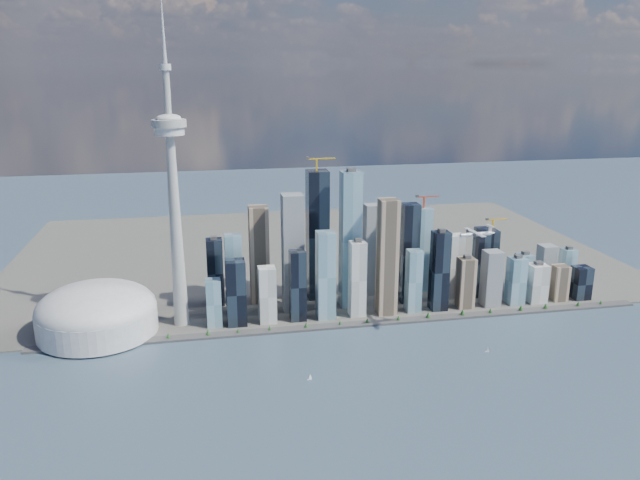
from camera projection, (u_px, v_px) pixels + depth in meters
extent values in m
plane|color=#374D60|center=(397.00, 397.00, 870.29)|extent=(4000.00, 4000.00, 0.00)
cube|color=#383838|center=(354.00, 325.00, 1105.95)|extent=(1100.00, 22.00, 4.00)
cube|color=#4C4C47|center=(310.00, 252.00, 1531.25)|extent=(1400.00, 900.00, 3.00)
cylinder|color=#3F2D1E|center=(71.00, 345.00, 1018.06)|extent=(1.00, 1.00, 2.40)
cone|color=#1E4217|center=(71.00, 343.00, 1017.08)|extent=(7.20, 7.20, 8.00)
cylinder|color=#3F2D1E|center=(126.00, 341.00, 1033.88)|extent=(1.00, 1.00, 2.40)
cone|color=#1E4217|center=(126.00, 339.00, 1032.90)|extent=(7.20, 7.20, 8.00)
cylinder|color=#3F2D1E|center=(179.00, 337.00, 1049.71)|extent=(1.00, 1.00, 2.40)
cone|color=#1E4217|center=(179.00, 335.00, 1048.73)|extent=(7.20, 7.20, 8.00)
cylinder|color=#3F2D1E|center=(231.00, 332.00, 1065.53)|extent=(1.00, 1.00, 2.40)
cone|color=#1E4217|center=(231.00, 331.00, 1064.55)|extent=(7.20, 7.20, 8.00)
cylinder|color=#3F2D1E|center=(281.00, 329.00, 1081.35)|extent=(1.00, 1.00, 2.40)
cone|color=#1E4217|center=(281.00, 327.00, 1080.37)|extent=(7.20, 7.20, 8.00)
cylinder|color=#3F2D1E|center=(330.00, 325.00, 1097.17)|extent=(1.00, 1.00, 2.40)
cone|color=#1E4217|center=(330.00, 323.00, 1096.19)|extent=(7.20, 7.20, 8.00)
cylinder|color=#3F2D1E|center=(378.00, 321.00, 1112.99)|extent=(1.00, 1.00, 2.40)
cone|color=#1E4217|center=(378.00, 319.00, 1112.01)|extent=(7.20, 7.20, 8.00)
cylinder|color=#3F2D1E|center=(424.00, 317.00, 1128.81)|extent=(1.00, 1.00, 2.40)
cone|color=#1E4217|center=(424.00, 316.00, 1127.83)|extent=(7.20, 7.20, 8.00)
cylinder|color=#3F2D1E|center=(468.00, 314.00, 1144.63)|extent=(1.00, 1.00, 2.40)
cone|color=#1E4217|center=(469.00, 312.00, 1143.65)|extent=(7.20, 7.20, 8.00)
cylinder|color=#3F2D1E|center=(512.00, 311.00, 1160.45)|extent=(1.00, 1.00, 2.40)
cone|color=#1E4217|center=(512.00, 309.00, 1159.47)|extent=(7.20, 7.20, 8.00)
cylinder|color=#3F2D1E|center=(554.00, 307.00, 1176.27)|extent=(1.00, 1.00, 2.40)
cone|color=#1E4217|center=(555.00, 305.00, 1175.29)|extent=(7.20, 7.20, 8.00)
cylinder|color=#3F2D1E|center=(596.00, 304.00, 1192.09)|extent=(1.00, 1.00, 2.40)
cone|color=#1E4217|center=(596.00, 302.00, 1191.11)|extent=(7.20, 7.20, 8.00)
cube|color=black|center=(238.00, 293.00, 1090.88)|extent=(34.00, 34.00, 118.18)
cube|color=#7CABBC|center=(236.00, 275.00, 1133.74)|extent=(30.00, 30.00, 150.42)
cube|color=silver|center=(267.00, 295.00, 1102.20)|extent=(30.00, 30.00, 102.07)
cube|color=tan|center=(260.00, 255.00, 1189.72)|extent=(36.00, 36.00, 188.02)
cube|color=slate|center=(293.00, 253.00, 1143.41)|extent=(38.00, 38.00, 220.25)
cube|color=black|center=(297.00, 286.00, 1108.59)|extent=(28.00, 28.00, 128.93)
cube|color=#7CABBC|center=(328.00, 275.00, 1114.25)|extent=(32.00, 32.00, 161.16)
cube|color=black|center=(317.00, 235.00, 1201.03)|extent=(40.00, 40.00, 252.48)
cube|color=#7CABBC|center=(351.00, 240.00, 1158.38)|extent=(36.00, 36.00, 257.85)
cube|color=silver|center=(357.00, 279.00, 1127.21)|extent=(28.00, 28.00, 139.67)
cube|color=tan|center=(387.00, 257.00, 1127.02)|extent=(34.00, 34.00, 214.88)
cube|color=slate|center=(371.00, 250.00, 1230.61)|extent=(30.00, 30.00, 182.65)
cube|color=black|center=(407.00, 253.00, 1187.22)|extent=(32.00, 32.00, 193.39)
cube|color=#7CABBC|center=(415.00, 281.00, 1150.21)|extent=(26.00, 26.00, 118.18)
cube|color=black|center=(441.00, 271.00, 1154.96)|extent=(30.00, 30.00, 150.42)
cube|color=#7CABBC|center=(422.00, 249.00, 1251.24)|extent=(34.00, 34.00, 171.90)
cube|color=silver|center=(455.00, 266.00, 1214.25)|extent=(28.00, 28.00, 128.93)
cube|color=tan|center=(465.00, 283.00, 1171.39)|extent=(30.00, 30.00, 96.70)
cube|color=slate|center=(490.00, 278.00, 1179.06)|extent=(32.00, 32.00, 107.44)
cube|color=black|center=(480.00, 262.00, 1221.91)|extent=(26.00, 26.00, 139.67)
cube|color=#7CABBC|center=(514.00, 281.00, 1190.38)|extent=(30.00, 30.00, 91.32)
cube|color=black|center=(490.00, 258.00, 1285.93)|extent=(28.00, 28.00, 118.18)
cube|color=#7CABBC|center=(525.00, 273.00, 1248.21)|extent=(30.00, 30.00, 80.58)
cube|color=silver|center=(538.00, 283.00, 1201.69)|extent=(34.00, 34.00, 75.21)
cube|color=tan|center=(559.00, 283.00, 1210.64)|extent=(28.00, 28.00, 69.84)
cube|color=slate|center=(546.00, 268.00, 1254.23)|extent=(30.00, 30.00, 96.70)
cube|color=black|center=(580.00, 283.00, 1219.59)|extent=(32.00, 32.00, 64.46)
cube|color=#7CABBC|center=(566.00, 269.00, 1263.90)|extent=(26.00, 26.00, 85.95)
cube|color=black|center=(213.00, 272.00, 1181.33)|extent=(30.00, 30.00, 128.93)
cube|color=#7CABBC|center=(215.00, 303.00, 1087.97)|extent=(26.00, 26.00, 85.95)
cube|color=gold|center=(317.00, 165.00, 1163.70)|extent=(3.00, 3.00, 22.00)
cube|color=gold|center=(321.00, 159.00, 1162.21)|extent=(55.00, 2.20, 2.20)
cube|color=#383838|center=(308.00, 158.00, 1157.15)|extent=(6.00, 4.00, 4.00)
cube|color=red|center=(424.00, 202.00, 1224.87)|extent=(3.00, 3.00, 22.00)
cube|color=red|center=(428.00, 197.00, 1223.19)|extent=(48.00, 2.20, 2.20)
cube|color=#383838|center=(417.00, 196.00, 1218.70)|extent=(6.00, 4.00, 4.00)
cube|color=gold|center=(493.00, 225.00, 1266.86)|extent=(3.00, 3.00, 22.00)
cube|color=gold|center=(496.00, 220.00, 1265.10)|extent=(45.00, 2.20, 2.20)
cube|color=#383838|center=(487.00, 219.00, 1260.86)|extent=(6.00, 4.00, 4.00)
cone|color=#9A9A95|center=(176.00, 231.00, 1061.36)|extent=(26.00, 26.00, 340.00)
cylinder|color=#BBBBBB|center=(169.00, 131.00, 1015.11)|extent=(48.00, 48.00, 14.00)
cylinder|color=#9A9A95|center=(169.00, 123.00, 1011.85)|extent=(56.00, 56.00, 12.00)
ellipsoid|color=#BBBBBB|center=(169.00, 118.00, 1009.67)|extent=(40.00, 40.00, 14.00)
cylinder|color=#9A9A95|center=(167.00, 93.00, 998.79)|extent=(11.00, 11.00, 80.00)
cylinder|color=#BBBBBB|center=(165.00, 67.00, 987.91)|extent=(18.00, 18.00, 10.00)
cone|color=silver|center=(163.00, 28.00, 972.13)|extent=(7.00, 7.00, 105.00)
cylinder|color=#BBBBBB|center=(98.00, 320.00, 1066.61)|extent=(200.00, 200.00, 44.00)
ellipsoid|color=#BBBBBB|center=(96.00, 308.00, 1060.63)|extent=(200.00, 200.00, 84.00)
cylinder|color=silver|center=(476.00, 234.00, 1003.74)|extent=(54.35, 11.46, 6.64)
cone|color=silver|center=(460.00, 236.00, 996.27)|extent=(7.83, 7.27, 6.64)
cone|color=silver|center=(492.00, 233.00, 1011.49)|extent=(10.93, 7.55, 6.64)
cube|color=silver|center=(475.00, 232.00, 1002.23)|extent=(13.48, 58.63, 1.04)
cylinder|color=silver|center=(478.00, 235.00, 992.12)|extent=(11.71, 4.75, 3.74)
cylinder|color=silver|center=(471.00, 231.00, 1013.23)|extent=(11.71, 4.75, 3.74)
cylinder|color=#3F3F3F|center=(475.00, 235.00, 990.46)|extent=(1.05, 8.30, 8.30)
cylinder|color=#3F3F3F|center=(468.00, 232.00, 1011.57)|extent=(1.05, 8.30, 8.30)
cube|color=silver|center=(490.00, 229.00, 1008.85)|extent=(5.86, 1.35, 11.42)
cube|color=silver|center=(490.00, 226.00, 1007.27)|extent=(6.22, 19.02, 0.73)
cube|color=white|center=(309.00, 379.00, 917.00)|extent=(6.66, 3.01, 0.86)
cylinder|color=#999999|center=(309.00, 376.00, 915.66)|extent=(0.26, 0.26, 9.64)
cube|color=white|center=(487.00, 352.00, 1005.17)|extent=(6.34, 4.25, 0.82)
cylinder|color=#999999|center=(487.00, 349.00, 1003.89)|extent=(0.25, 0.25, 9.21)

